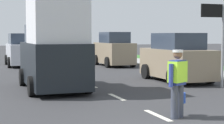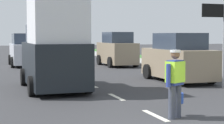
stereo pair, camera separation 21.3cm
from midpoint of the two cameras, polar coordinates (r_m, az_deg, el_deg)
ground_plane at (r=27.17m, az=-9.75°, el=-0.23°), size 96.00×96.00×0.00m
lane_center_line at (r=31.32m, az=-10.92°, el=0.33°), size 0.14×46.40×0.01m
road_worker at (r=9.32m, az=10.20°, el=-2.73°), size 0.65×0.59×1.67m
lane_direction_sign at (r=14.96m, az=16.24°, el=5.39°), size 1.16×0.11×3.20m
delivery_truck at (r=13.99m, az=-8.31°, el=2.35°), size 2.16×4.60×3.54m
car_oncoming_second at (r=25.47m, az=-12.75°, el=1.67°), size 2.03×4.34×2.13m
car_outgoing_far at (r=31.25m, az=-7.89°, el=2.12°), size 1.87×4.00×2.08m
car_parked_far at (r=24.70m, az=0.99°, el=1.79°), size 1.90×3.87×2.22m
car_parked_curbside at (r=16.76m, az=10.33°, el=0.46°), size 1.99×4.07×2.11m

